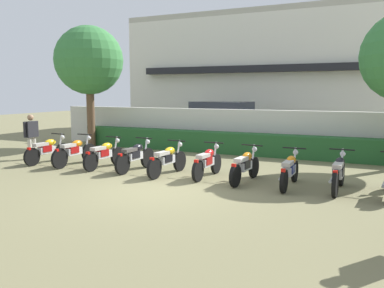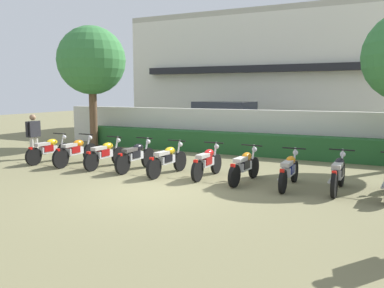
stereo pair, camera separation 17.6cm
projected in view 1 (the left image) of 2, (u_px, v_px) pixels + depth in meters
The scene contains 16 objects.
ground at pixel (157, 190), 9.64m from camera, with size 60.00×60.00×0.00m, color olive.
building at pixel (289, 74), 23.16m from camera, with size 18.16×6.50×6.75m.
compound_wall at pixel (243, 131), 15.69m from camera, with size 17.25×0.30×1.67m, color silver.
hedge_row at pixel (237, 143), 15.11m from camera, with size 13.80×0.70×0.81m, color #235628.
parked_car at pixel (224, 122), 19.02m from camera, with size 4.70×2.55×1.89m.
tree_near_inspector at pixel (89, 61), 16.89m from camera, with size 2.90×2.90×5.14m.
motorcycle_in_row_0 at pixel (47, 150), 13.21m from camera, with size 0.60×1.87×0.95m.
motorcycle_in_row_1 at pixel (74, 151), 12.78m from camera, with size 0.60×1.97×0.97m.
motorcycle_in_row_2 at pixel (104, 154), 12.32m from camera, with size 0.60×1.84×0.95m.
motorcycle_in_row_3 at pixel (135, 156), 11.86m from camera, with size 0.60×1.87×0.97m.
motorcycle_in_row_4 at pixel (167, 160), 11.29m from camera, with size 0.60×1.91×0.96m.
motorcycle_in_row_5 at pixel (207, 162), 10.97m from camera, with size 0.60×1.78×0.95m.
motorcycle_in_row_6 at pixel (245, 166), 10.40m from camera, with size 0.60×1.86×0.95m.
motorcycle_in_row_7 at pixel (290, 170), 9.87m from camera, with size 0.60×1.88×0.94m.
motorcycle_in_row_8 at pixel (339, 173), 9.45m from camera, with size 0.60×1.87×0.97m.
inspector_person at pixel (31, 133), 13.89m from camera, with size 0.22×0.65×1.58m.
Camera 1 is at (4.73, -8.17, 2.38)m, focal length 37.12 mm.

